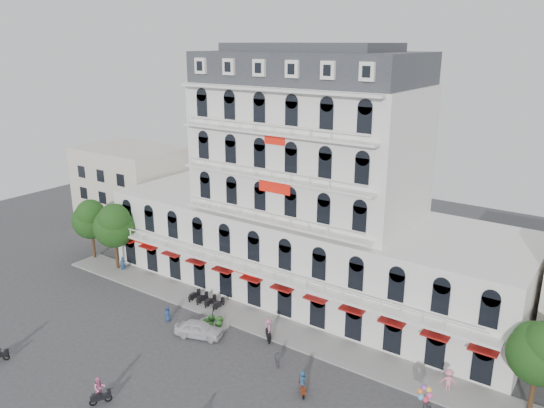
{
  "coord_description": "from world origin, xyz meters",
  "views": [
    {
      "loc": [
        27.26,
        -27.42,
        25.95
      ],
      "look_at": [
        1.04,
        10.0,
        11.87
      ],
      "focal_mm": 35.0,
      "sensor_mm": 36.0,
      "label": 1
    }
  ],
  "objects_px": {
    "parked_car": "(199,329)",
    "balloon_vendor": "(426,405)",
    "rider_center": "(268,329)",
    "rider_southwest": "(100,390)",
    "rider_east": "(302,383)"
  },
  "relations": [
    {
      "from": "rider_center",
      "to": "balloon_vendor",
      "type": "xyz_separation_m",
      "value": [
        15.31,
        -2.17,
        0.15
      ]
    },
    {
      "from": "rider_southwest",
      "to": "rider_east",
      "type": "bearing_deg",
      "value": -21.0
    },
    {
      "from": "rider_east",
      "to": "rider_center",
      "type": "relative_size",
      "value": 0.94
    },
    {
      "from": "parked_car",
      "to": "rider_southwest",
      "type": "bearing_deg",
      "value": 163.05
    },
    {
      "from": "parked_car",
      "to": "balloon_vendor",
      "type": "bearing_deg",
      "value": -106.42
    },
    {
      "from": "rider_center",
      "to": "balloon_vendor",
      "type": "height_order",
      "value": "balloon_vendor"
    },
    {
      "from": "parked_car",
      "to": "rider_southwest",
      "type": "xyz_separation_m",
      "value": [
        0.39,
        -11.23,
        0.41
      ]
    },
    {
      "from": "rider_southwest",
      "to": "rider_center",
      "type": "height_order",
      "value": "rider_southwest"
    },
    {
      "from": "rider_southwest",
      "to": "balloon_vendor",
      "type": "distance_m",
      "value": 23.82
    },
    {
      "from": "rider_east",
      "to": "rider_southwest",
      "type": "bearing_deg",
      "value": 88.39
    },
    {
      "from": "rider_southwest",
      "to": "balloon_vendor",
      "type": "relative_size",
      "value": 0.93
    },
    {
      "from": "parked_car",
      "to": "rider_east",
      "type": "height_order",
      "value": "rider_east"
    },
    {
      "from": "rider_southwest",
      "to": "balloon_vendor",
      "type": "bearing_deg",
      "value": -29.59
    },
    {
      "from": "rider_southwest",
      "to": "balloon_vendor",
      "type": "height_order",
      "value": "balloon_vendor"
    },
    {
      "from": "parked_car",
      "to": "rider_east",
      "type": "xyz_separation_m",
      "value": [
        12.12,
        -1.64,
        0.23
      ]
    }
  ]
}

